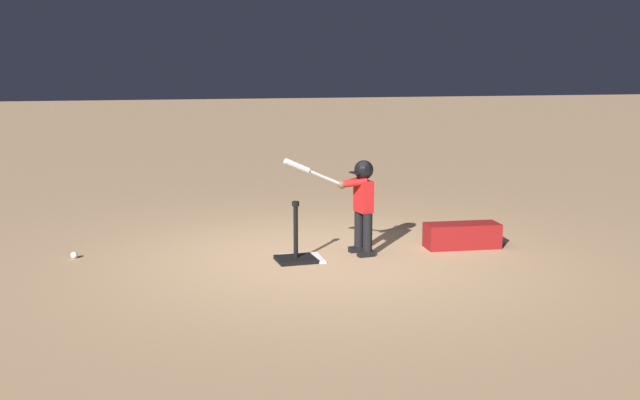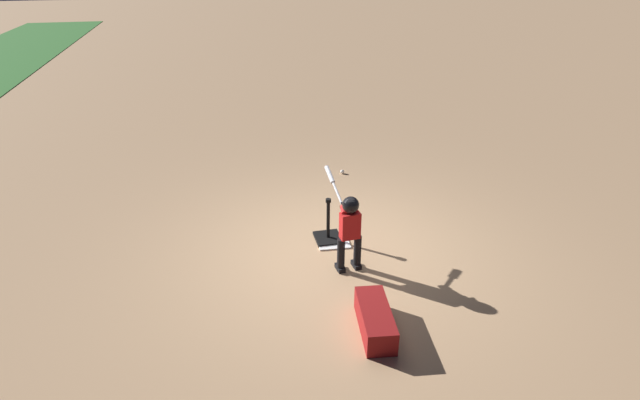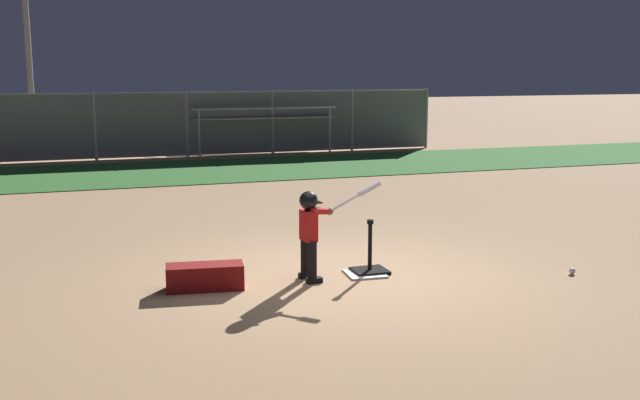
% 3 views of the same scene
% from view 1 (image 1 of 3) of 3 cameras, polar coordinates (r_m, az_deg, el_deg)
% --- Properties ---
extents(ground_plane, '(90.00, 90.00, 0.00)m').
position_cam_1_polar(ground_plane, '(8.08, 0.42, -4.41)').
color(ground_plane, tan).
extents(home_plate, '(0.47, 0.47, 0.02)m').
position_cam_1_polar(home_plate, '(8.01, -1.40, -4.47)').
color(home_plate, white).
rests_on(home_plate, ground_plane).
extents(batting_tee, '(0.40, 0.36, 0.64)m').
position_cam_1_polar(batting_tee, '(7.91, -1.85, -4.02)').
color(batting_tee, black).
rests_on(batting_tee, ground_plane).
extents(batter_child, '(1.02, 0.33, 1.10)m').
position_cam_1_polar(batter_child, '(8.10, 3.06, 0.36)').
color(batter_child, black).
rests_on(batter_child, ground_plane).
extents(baseball, '(0.07, 0.07, 0.07)m').
position_cam_1_polar(baseball, '(8.46, -18.23, -4.01)').
color(baseball, white).
rests_on(baseball, ground_plane).
extents(equipment_bag, '(0.87, 0.42, 0.28)m').
position_cam_1_polar(equipment_bag, '(8.65, 10.77, -2.67)').
color(equipment_bag, maroon).
rests_on(equipment_bag, ground_plane).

